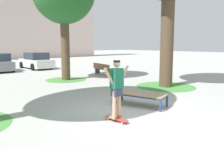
% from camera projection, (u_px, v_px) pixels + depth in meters
% --- Properties ---
extents(ground_plane, '(120.00, 120.00, 0.00)m').
position_uv_depth(ground_plane, '(132.00, 111.00, 7.62)').
color(ground_plane, '#A8A8A3').
extents(skate_box, '(1.28, 2.04, 0.46)m').
position_uv_depth(skate_box, '(140.00, 94.00, 8.25)').
color(skate_box, navy).
rests_on(skate_box, ground).
extents(skateboard, '(0.24, 0.81, 0.09)m').
position_uv_depth(skateboard, '(117.00, 119.00, 6.60)').
color(skateboard, '#B23333').
rests_on(skateboard, ground).
extents(skater, '(1.00, 0.30, 1.69)m').
position_uv_depth(skater, '(117.00, 85.00, 6.47)').
color(skater, tan).
rests_on(skater, skateboard).
extents(grass_patch_near_right, '(3.11, 3.11, 0.01)m').
position_uv_depth(grass_patch_near_right, '(165.00, 86.00, 12.05)').
color(grass_patch_near_right, '#47893D').
rests_on(grass_patch_near_right, ground).
extents(grass_patch_mid_back, '(2.53, 2.53, 0.01)m').
position_uv_depth(grass_patch_mid_back, '(66.00, 80.00, 14.32)').
color(grass_patch_mid_back, '#47893D').
rests_on(grass_patch_mid_back, ground).
extents(car_white, '(1.93, 4.20, 1.50)m').
position_uv_depth(car_white, '(36.00, 61.00, 20.82)').
color(car_white, silver).
rests_on(car_white, ground).
extents(park_bench, '(0.88, 2.44, 0.83)m').
position_uv_depth(park_bench, '(103.00, 69.00, 16.53)').
color(park_bench, brown).
rests_on(park_bench, ground).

